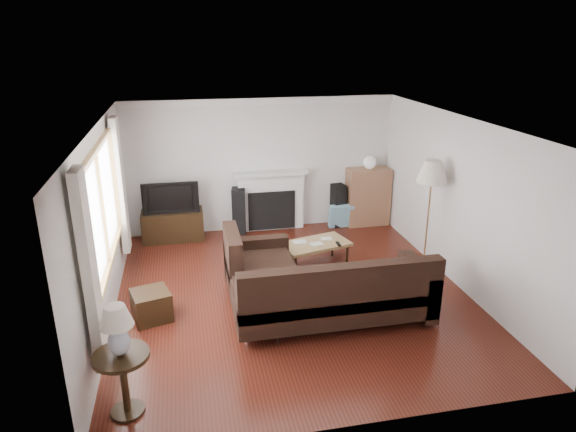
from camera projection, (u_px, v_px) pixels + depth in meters
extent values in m
cube|color=#4A1910|center=(292.00, 293.00, 7.53)|extent=(5.10, 5.60, 0.04)
cube|color=white|center=(293.00, 123.00, 6.68)|extent=(5.10, 5.60, 0.04)
cube|color=silver|center=(262.00, 165.00, 9.64)|extent=(5.00, 0.04, 2.50)
cube|color=silver|center=(357.00, 314.00, 4.58)|extent=(5.00, 0.04, 2.50)
cube|color=silver|center=(104.00, 226.00, 6.63)|extent=(0.04, 5.50, 2.50)
cube|color=silver|center=(457.00, 202.00, 7.58)|extent=(0.04, 5.50, 2.50)
cube|color=brown|center=(103.00, 209.00, 6.36)|extent=(0.12, 2.74, 1.54)
cube|color=beige|center=(90.00, 273.00, 5.02)|extent=(0.10, 0.35, 2.10)
cube|color=beige|center=(120.00, 186.00, 7.82)|extent=(0.10, 0.35, 2.10)
cube|color=white|center=(271.00, 201.00, 9.80)|extent=(1.40, 0.26, 1.15)
cube|color=black|center=(173.00, 225.00, 9.39)|extent=(1.10, 0.49, 0.55)
imported|color=black|center=(171.00, 196.00, 9.20)|extent=(0.99, 0.13, 0.57)
cube|color=black|center=(239.00, 211.00, 9.64)|extent=(0.29, 0.33, 0.88)
cube|color=black|center=(338.00, 205.00, 10.02)|extent=(0.27, 0.31, 0.84)
cube|color=#906042|center=(368.00, 197.00, 10.06)|extent=(0.82, 0.39, 1.13)
sphere|color=white|center=(370.00, 163.00, 9.82)|extent=(0.24, 0.24, 0.24)
cube|color=black|center=(333.00, 289.00, 6.69)|extent=(2.81, 2.05, 0.91)
cube|color=#A27F4D|center=(315.00, 254.00, 8.32)|extent=(1.20, 0.85, 0.42)
cube|color=black|center=(151.00, 305.00, 6.81)|extent=(0.58, 0.58, 0.40)
cube|color=#B37C3E|center=(428.00, 218.00, 7.91)|extent=(0.53, 0.53, 1.82)
cube|color=black|center=(124.00, 384.00, 5.07)|extent=(0.55, 0.55, 0.69)
cube|color=silver|center=(118.00, 331.00, 4.86)|extent=(0.32, 0.32, 0.52)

